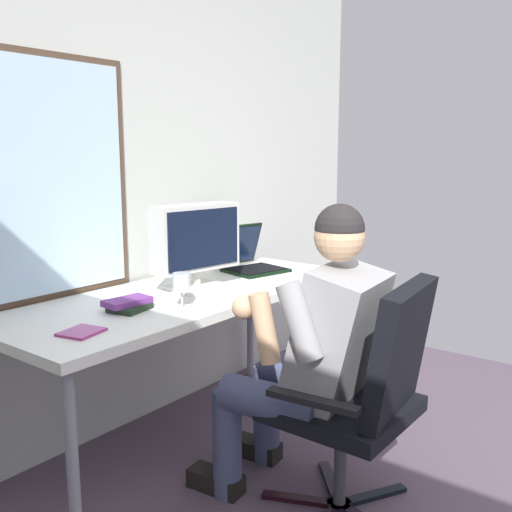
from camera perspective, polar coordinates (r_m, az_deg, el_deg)
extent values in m
cube|color=beige|center=(2.89, -15.31, 9.67)|extent=(4.44, 0.06, 2.79)
cube|color=#4C3828|center=(2.60, -23.06, 6.86)|extent=(1.19, 0.01, 1.07)
cube|color=silver|center=(2.60, -23.02, 6.86)|extent=(1.13, 0.02, 1.01)
cylinder|color=gray|center=(2.17, -17.52, -19.17)|extent=(0.04, 0.04, 0.71)
cylinder|color=gray|center=(3.35, 7.54, -8.07)|extent=(0.04, 0.04, 0.71)
cylinder|color=gray|center=(3.67, -0.57, -6.34)|extent=(0.04, 0.04, 0.71)
cube|color=white|center=(2.76, -6.81, -3.88)|extent=(1.84, 0.72, 0.04)
cube|color=black|center=(2.63, 11.32, -22.06)|extent=(0.29, 0.19, 0.02)
cube|color=black|center=(2.68, 7.35, -21.19)|extent=(0.26, 0.24, 0.02)
cube|color=black|center=(2.57, 4.37, -22.70)|extent=(0.17, 0.30, 0.02)
cylinder|color=black|center=(2.55, 8.15, -22.99)|extent=(0.10, 0.10, 0.02)
cylinder|color=#3F3F44|center=(2.45, 8.28, -19.02)|extent=(0.05, 0.05, 0.38)
cube|color=black|center=(2.35, 8.41, -14.50)|extent=(0.49, 0.49, 0.06)
cube|color=black|center=(2.18, 13.92, -8.97)|extent=(0.48, 0.19, 0.49)
cube|color=black|center=(2.53, 10.87, -9.55)|extent=(0.09, 0.35, 0.02)
cube|color=black|center=(2.08, 5.55, -13.98)|extent=(0.09, 0.35, 0.02)
cylinder|color=#40476A|center=(2.56, 5.02, -11.55)|extent=(0.19, 0.42, 0.15)
cylinder|color=#40476A|center=(2.74, 1.04, -15.20)|extent=(0.12, 0.12, 0.45)
cube|color=black|center=(2.85, -0.07, -18.33)|extent=(0.13, 0.25, 0.08)
cylinder|color=#40476A|center=(2.30, 1.39, -14.12)|extent=(0.19, 0.42, 0.15)
cylinder|color=#40476A|center=(2.50, -2.84, -17.87)|extent=(0.12, 0.12, 0.45)
cube|color=black|center=(2.62, -3.97, -21.15)|extent=(0.13, 0.25, 0.08)
cube|color=gray|center=(2.26, 7.93, -7.72)|extent=(0.41, 0.37, 0.55)
sphere|color=tan|center=(2.18, 8.18, 1.88)|extent=(0.19, 0.19, 0.19)
sphere|color=black|center=(2.17, 8.20, 2.67)|extent=(0.19, 0.19, 0.19)
cylinder|color=gray|center=(2.45, 8.97, -3.82)|extent=(0.11, 0.19, 0.29)
cylinder|color=tan|center=(2.52, 6.99, -6.63)|extent=(0.10, 0.19, 0.27)
sphere|color=tan|center=(2.54, 6.17, -7.07)|extent=(0.09, 0.09, 0.09)
cylinder|color=gray|center=(2.06, 4.28, -6.41)|extent=(0.11, 0.19, 0.29)
cylinder|color=tan|center=(2.14, 0.86, -7.07)|extent=(0.09, 0.14, 0.27)
sphere|color=tan|center=(2.17, -1.22, -5.06)|extent=(0.09, 0.09, 0.09)
cube|color=beige|center=(2.80, -5.83, -3.03)|extent=(0.29, 0.25, 0.02)
cylinder|color=beige|center=(2.79, -5.85, -2.08)|extent=(0.04, 0.04, 0.08)
cube|color=beige|center=(2.76, -5.92, 1.85)|extent=(0.46, 0.18, 0.31)
cube|color=black|center=(2.71, -5.11, 1.72)|extent=(0.40, 0.07, 0.27)
cube|color=black|center=(3.17, -0.02, -1.42)|extent=(0.35, 0.32, 0.02)
cube|color=black|center=(3.17, -0.02, -1.24)|extent=(0.31, 0.28, 0.00)
cube|color=black|center=(3.28, -1.90, 1.14)|extent=(0.31, 0.16, 0.23)
cube|color=#0F1933|center=(3.28, -1.81, 1.07)|extent=(0.29, 0.14, 0.21)
cylinder|color=silver|center=(2.47, -7.26, -5.01)|extent=(0.07, 0.07, 0.00)
cylinder|color=silver|center=(2.46, -7.28, -4.18)|extent=(0.01, 0.01, 0.07)
cylinder|color=silver|center=(2.45, -7.31, -2.52)|extent=(0.07, 0.07, 0.08)
cylinder|color=#5C0614|center=(2.45, -7.30, -2.98)|extent=(0.07, 0.07, 0.04)
cube|color=black|center=(2.47, -12.28, -4.98)|extent=(0.17, 0.16, 0.02)
cube|color=#6B3082|center=(2.47, -12.52, -4.38)|extent=(0.20, 0.12, 0.03)
cube|color=#922A6C|center=(2.21, -16.74, -7.15)|extent=(0.17, 0.15, 0.01)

